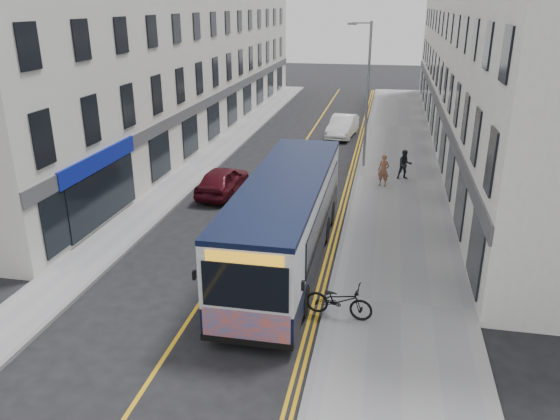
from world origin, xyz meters
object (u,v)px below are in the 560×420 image
at_px(streetlamp, 366,91).
at_px(bicycle, 339,300).
at_px(city_bus, 286,218).
at_px(pedestrian_near, 384,170).
at_px(pedestrian_far, 405,165).
at_px(car_white, 343,126).
at_px(car_maroon, 223,180).

distance_m(streetlamp, bicycle, 16.78).
bearing_deg(city_bus, streetlamp, 81.17).
height_order(bicycle, pedestrian_near, pedestrian_near).
distance_m(bicycle, pedestrian_far, 14.42).
bearing_deg(streetlamp, bicycle, -89.19).
distance_m(streetlamp, car_white, 8.55).
xyz_separation_m(car_white, car_maroon, (-4.68, -13.54, -0.03)).
bearing_deg(pedestrian_near, city_bus, -92.13).
height_order(streetlamp, bicycle, streetlamp).
relative_size(pedestrian_near, car_white, 0.36).
relative_size(bicycle, pedestrian_far, 1.30).
bearing_deg(car_white, pedestrian_far, -60.60).
xyz_separation_m(bicycle, car_maroon, (-6.73, 10.33, 0.06)).
bearing_deg(car_white, city_bus, -84.42).
bearing_deg(pedestrian_near, car_white, 122.37).
height_order(pedestrian_far, car_maroon, pedestrian_far).
height_order(streetlamp, pedestrian_far, streetlamp).
bearing_deg(car_maroon, streetlamp, -133.41).
relative_size(streetlamp, car_white, 1.78).
bearing_deg(city_bus, bicycle, -56.23).
distance_m(city_bus, car_white, 20.54).
height_order(car_white, car_maroon, car_white).
relative_size(bicycle, car_white, 0.45).
height_order(pedestrian_near, pedestrian_far, pedestrian_near).
bearing_deg(pedestrian_near, bicycle, -77.67).
distance_m(pedestrian_far, car_white, 10.46).
bearing_deg(bicycle, streetlamp, 9.00).
bearing_deg(streetlamp, car_white, 103.59).
height_order(pedestrian_near, car_maroon, pedestrian_near).
bearing_deg(streetlamp, pedestrian_near, -70.42).
bearing_deg(pedestrian_far, car_white, 101.82).
bearing_deg(bicycle, city_bus, 41.97).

